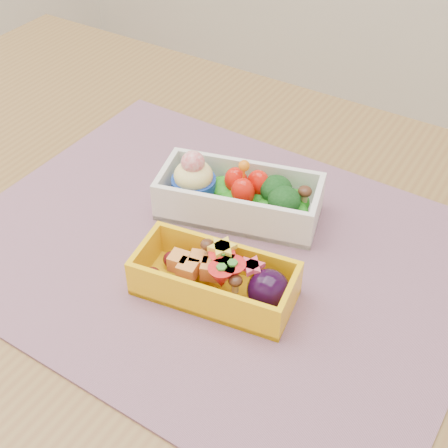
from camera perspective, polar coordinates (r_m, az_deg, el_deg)
The scene contains 4 objects.
table at distance 0.76m, azimuth -3.19°, elevation -7.73°, with size 1.20×0.80×0.75m.
placemat at distance 0.68m, azimuth -0.76°, elevation -2.44°, with size 0.56×0.43×0.00m, color #875D72.
bento_white at distance 0.71m, azimuth 1.34°, elevation 2.62°, with size 0.20×0.13×0.08m.
bento_yellow at distance 0.62m, azimuth -0.55°, elevation -5.03°, with size 0.17×0.10×0.05m.
Camera 1 is at (0.30, -0.40, 1.22)m, focal length 49.62 mm.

